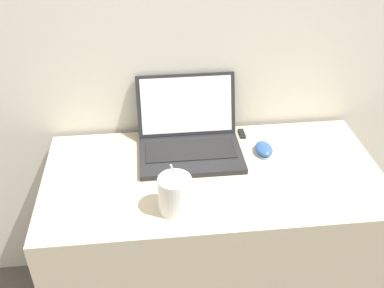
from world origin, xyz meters
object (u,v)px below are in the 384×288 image
Objects in this scene: computer_mouse at (264,149)px; drink_cup at (175,194)px; usb_stick at (242,134)px; laptop at (189,136)px.

drink_cup is at bearing -142.03° from computer_mouse.
computer_mouse is at bearing -66.84° from usb_stick.
laptop is 0.23m from usb_stick.
laptop reaches higher than drink_cup.
drink_cup reaches higher than computer_mouse.
drink_cup reaches higher than usb_stick.
computer_mouse is (0.34, 0.26, -0.05)m from drink_cup.
drink_cup is 2.00× the size of computer_mouse.
usb_stick is (-0.05, 0.12, -0.01)m from computer_mouse.
laptop is 6.00× the size of usb_stick.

